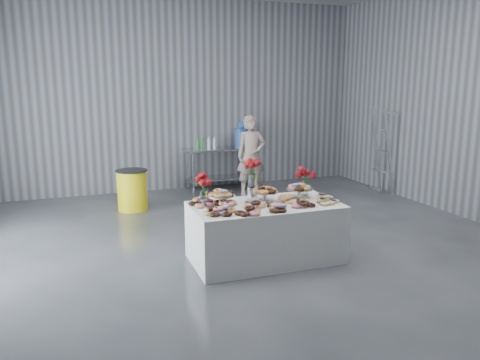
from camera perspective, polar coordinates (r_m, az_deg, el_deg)
The scene contains 17 objects.
ground at distance 6.24m, azimuth 2.84°, elevation -9.61°, with size 9.00×9.00×0.00m, color #323539.
room_walls at distance 5.78m, azimuth 0.25°, elevation 15.40°, with size 8.04×9.04×4.02m.
display_table at distance 6.11m, azimuth 3.11°, elevation -6.36°, with size 1.90×1.00×0.75m, color white.
prep_table at distance 10.05m, azimuth -2.53°, elevation 2.35°, with size 1.50×0.60×0.90m.
donut_mounds at distance 5.94m, azimuth 3.35°, elevation -2.65°, with size 1.80×0.80×0.09m, color tan, non-canonical shape.
cake_stand_left at distance 5.92m, azimuth -2.32°, elevation -1.76°, with size 0.36×0.36×0.17m.
cake_stand_mid at distance 6.12m, azimuth 3.06°, elevation -1.31°, with size 0.36×0.36×0.17m.
cake_stand_right at distance 6.32m, azimuth 7.25°, elevation -0.96°, with size 0.36×0.36×0.17m.
danish_pile at distance 6.18m, azimuth 10.13°, elevation -2.16°, with size 0.48×0.48×0.11m, color white, non-canonical shape.
bouquet_left at distance 5.93m, azimuth -4.46°, elevation -0.22°, with size 0.26×0.26×0.42m.
bouquet_right at distance 6.49m, azimuth 7.87°, elevation 0.77°, with size 0.26×0.26×0.42m.
bouquet_center at distance 6.21m, azimuth 1.52°, elevation 1.16°, with size 0.26×0.26×0.57m.
water_jug at distance 10.14m, azimuth 0.15°, elevation 5.47°, with size 0.28×0.28×0.55m.
drink_bottles at distance 9.80m, azimuth -4.15°, elevation 4.54°, with size 0.54×0.08×0.27m, color #268C33, non-canonical shape.
person at distance 9.51m, azimuth 1.38°, elevation 3.00°, with size 0.59×0.39×1.63m, color #CC8C93.
trash_barrel at distance 8.67m, azimuth -13.01°, elevation -1.19°, with size 0.57×0.57×0.73m.
stepladder at distance 10.02m, azimuth 17.01°, elevation 3.36°, with size 0.24×0.45×1.77m, color silver, non-canonical shape.
Camera 1 is at (-2.32, -5.32, 2.29)m, focal length 35.00 mm.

